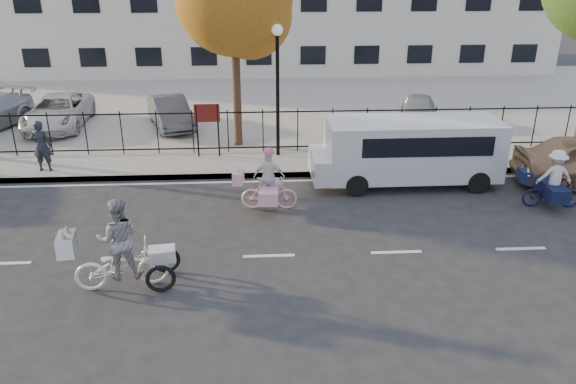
{
  "coord_description": "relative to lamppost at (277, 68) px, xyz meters",
  "views": [
    {
      "loc": [
        -0.22,
        -11.44,
        6.4
      ],
      "look_at": [
        0.51,
        1.2,
        1.1
      ],
      "focal_mm": 35.0,
      "sensor_mm": 36.0,
      "label": 1
    }
  ],
  "objects": [
    {
      "name": "zebra_trike",
      "position": [
        -3.57,
        -7.91,
        -2.34
      ],
      "size": [
        2.34,
        1.09,
        1.99
      ],
      "rotation": [
        0.0,
        0.0,
        1.73
      ],
      "color": "white",
      "rests_on": "ground"
    },
    {
      "name": "parking_lot",
      "position": [
        -0.5,
        8.2,
        -3.04
      ],
      "size": [
        60.0,
        15.6,
        0.15
      ],
      "primitive_type": "cube",
      "color": "#A8A399",
      "rests_on": "ground"
    },
    {
      "name": "lot_car_b",
      "position": [
        -8.55,
        3.95,
        -2.34
      ],
      "size": [
        2.28,
        4.58,
        1.25
      ],
      "primitive_type": "imported",
      "rotation": [
        0.0,
        0.0,
        0.05
      ],
      "color": "silver",
      "rests_on": "parking_lot"
    },
    {
      "name": "sidewalk",
      "position": [
        -0.5,
        -0.7,
        -3.04
      ],
      "size": [
        60.0,
        2.2,
        0.15
      ],
      "primitive_type": "cube",
      "color": "#A8A399",
      "rests_on": "ground"
    },
    {
      "name": "street_sign",
      "position": [
        -2.35,
        0.0,
        -1.7
      ],
      "size": [
        0.85,
        0.06,
        1.8
      ],
      "color": "black",
      "rests_on": "sidewalk"
    },
    {
      "name": "tree_mid",
      "position": [
        -1.23,
        1.31,
        1.94
      ],
      "size": [
        3.94,
        3.94,
        7.22
      ],
      "color": "#442D1D",
      "rests_on": "ground"
    },
    {
      "name": "bull_bike",
      "position": [
        7.34,
        -4.46,
        -2.45
      ],
      "size": [
        1.8,
        1.24,
        1.66
      ],
      "rotation": [
        0.0,
        0.0,
        1.48
      ],
      "color": "#101237",
      "rests_on": "ground"
    },
    {
      "name": "curb",
      "position": [
        -0.5,
        -1.75,
        -3.04
      ],
      "size": [
        60.0,
        0.1,
        0.15
      ],
      "primitive_type": "cube",
      "color": "#A8A399",
      "rests_on": "ground"
    },
    {
      "name": "white_van",
      "position": [
        3.82,
        -2.5,
        -2.02
      ],
      "size": [
        5.59,
        1.93,
        1.99
      ],
      "rotation": [
        0.0,
        0.0,
        0.01
      ],
      "color": "white",
      "rests_on": "ground"
    },
    {
      "name": "ground",
      "position": [
        -0.5,
        -6.8,
        -3.11
      ],
      "size": [
        120.0,
        120.0,
        0.0
      ],
      "primitive_type": "plane",
      "color": "#333334"
    },
    {
      "name": "lot_car_c",
      "position": [
        -4.11,
        3.64,
        -2.36
      ],
      "size": [
        2.37,
        3.86,
        1.2
      ],
      "primitive_type": "imported",
      "rotation": [
        0.0,
        0.0,
        0.33
      ],
      "color": "#47484E",
      "rests_on": "parking_lot"
    },
    {
      "name": "iron_fence",
      "position": [
        -0.5,
        0.4,
        -2.21
      ],
      "size": [
        58.0,
        0.06,
        1.5
      ],
      "primitive_type": null,
      "color": "black",
      "rests_on": "sidewalk"
    },
    {
      "name": "lamppost",
      "position": [
        0.0,
        0.0,
        0.0
      ],
      "size": [
        0.36,
        0.36,
        4.33
      ],
      "color": "black",
      "rests_on": "sidewalk"
    },
    {
      "name": "building",
      "position": [
        -0.5,
        18.2,
        -0.11
      ],
      "size": [
        34.0,
        10.0,
        6.0
      ],
      "primitive_type": "cube",
      "color": "silver",
      "rests_on": "ground"
    },
    {
      "name": "lot_car_d",
      "position": [
        5.77,
        3.43,
        -2.37
      ],
      "size": [
        2.31,
        3.72,
        1.18
      ],
      "primitive_type": "imported",
      "rotation": [
        0.0,
        0.0,
        -0.28
      ],
      "color": "#999CA0",
      "rests_on": "parking_lot"
    },
    {
      "name": "pedestrian",
      "position": [
        -7.45,
        -1.1,
        -2.15
      ],
      "size": [
        0.6,
        0.39,
        1.63
      ],
      "primitive_type": "imported",
      "rotation": [
        0.0,
        0.0,
        3.15
      ],
      "color": "black",
      "rests_on": "sidewalk"
    },
    {
      "name": "unicorn_bike",
      "position": [
        -0.44,
        -4.14,
        -2.46
      ],
      "size": [
        1.77,
        1.24,
        1.78
      ],
      "rotation": [
        0.0,
        0.0,
        1.49
      ],
      "color": "#FABEC0",
      "rests_on": "ground"
    },
    {
      "name": "road_markings",
      "position": [
        -0.5,
        -6.8,
        -3.11
      ],
      "size": [
        60.0,
        9.52,
        0.01
      ],
      "primitive_type": null,
      "color": "silver",
      "rests_on": "ground"
    }
  ]
}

